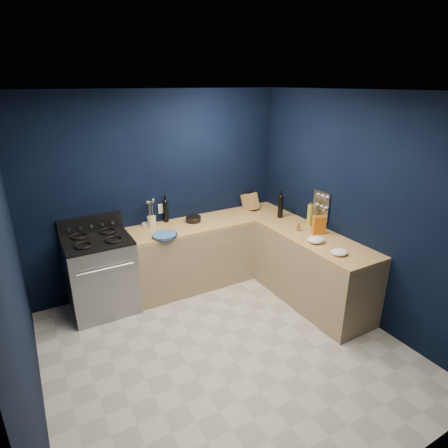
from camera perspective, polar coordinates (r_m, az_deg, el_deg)
floor at (r=4.17m, az=0.18°, el=-18.94°), size 3.50×3.50×0.02m
ceiling at (r=3.19m, az=0.23°, el=20.02°), size 3.50×3.50×0.02m
wall_back at (r=4.99m, az=-9.87°, el=4.83°), size 3.50×0.02×2.60m
wall_right at (r=4.55m, az=19.86°, el=2.28°), size 0.02×3.50×2.60m
wall_left at (r=3.10m, az=-29.73°, el=-8.16°), size 0.02×3.50×2.60m
wall_front at (r=2.32m, az=23.27°, el=-17.02°), size 3.50×0.02×2.60m
cab_back at (r=5.24m, az=-1.87°, el=-4.24°), size 2.30×0.63×0.86m
top_back at (r=5.07m, az=-1.92°, el=0.37°), size 2.30×0.63×0.04m
cab_right at (r=4.84m, az=13.51°, el=-7.11°), size 0.63×1.67×0.86m
top_right at (r=4.65m, az=13.97°, el=-2.21°), size 0.63×1.67×0.04m
gas_range at (r=4.78m, az=-18.38°, el=-7.61°), size 0.76×0.66×0.92m
oven_door at (r=4.51m, az=-17.52°, el=-9.45°), size 0.59×0.02×0.42m
cooktop at (r=4.58m, az=-19.06°, el=-2.38°), size 0.76×0.66×0.03m
backguard at (r=4.82m, az=-19.91°, el=0.02°), size 0.76×0.06×0.20m
spice_panel at (r=4.92m, az=14.76°, el=2.75°), size 0.02×0.28×0.38m
wall_outlet at (r=5.04m, az=-9.63°, el=2.37°), size 0.09×0.02×0.13m
plate_stack at (r=4.56m, az=-9.17°, el=-1.77°), size 0.35×0.35×0.04m
ramekin at (r=4.97m, az=-12.04°, el=-0.03°), size 0.10×0.10×0.04m
utensil_crock at (r=4.91m, az=-11.09°, el=0.40°), size 0.12×0.12×0.14m
wine_bottle_back at (r=5.02m, az=-8.98°, el=1.90°), size 0.09×0.09×0.29m
lemon_basket at (r=5.01m, az=-4.74°, el=0.77°), size 0.23×0.23×0.08m
knife_block at (r=5.47m, az=4.05°, el=3.47°), size 0.19×0.31×0.30m
wine_bottle_right at (r=5.17m, az=8.71°, el=2.61°), size 0.09×0.09×0.30m
oil_bottle at (r=4.96m, az=13.09°, el=1.35°), size 0.08×0.08×0.29m
spice_jar_near at (r=4.77m, az=11.35°, el=-0.46°), size 0.05×0.05×0.10m
spice_jar_far at (r=4.82m, az=14.09°, el=-0.54°), size 0.06×0.06×0.09m
crouton_bag at (r=4.72m, az=14.43°, el=-0.15°), size 0.17×0.12×0.23m
towel_front at (r=4.47m, az=14.01°, el=-2.38°), size 0.22×0.19×0.07m
towel_end at (r=4.24m, az=17.39°, el=-4.17°), size 0.22×0.20×0.06m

